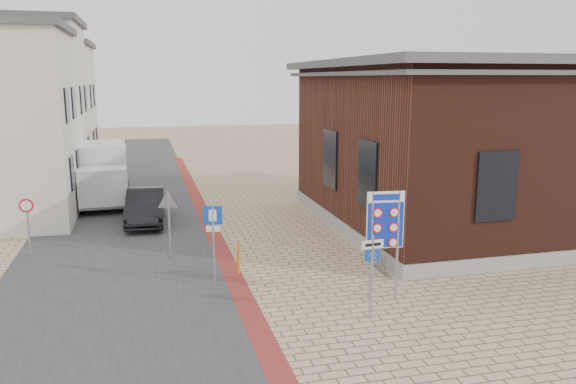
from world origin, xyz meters
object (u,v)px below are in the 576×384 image
essen_sign (372,264)px  bollard (239,258)px  parking_sign (213,230)px  sedan (146,206)px  border_sign (385,222)px  box_truck (103,174)px

essen_sign → bollard: (-2.74, 4.11, -0.93)m
essen_sign → parking_sign: (-3.61, 3.31, 0.27)m
sedan → parking_sign: parking_sign is taller
essen_sign → border_sign: bearing=47.5°
parking_sign → bollard: 1.68m
parking_sign → sedan: bearing=115.6°
box_truck → border_sign: 17.02m
sedan → bollard: bearing=-66.6°
sedan → border_sign: bearing=-55.7°
essen_sign → bollard: size_ratio=2.10×
essen_sign → bollard: bearing=118.1°
sedan → essen_sign: (5.51, -11.54, 0.73)m
essen_sign → bollard: 5.03m
box_truck → parking_sign: size_ratio=2.24×
border_sign → bollard: bearing=145.5°
box_truck → bollard: (4.71, -11.84, -0.97)m
border_sign → parking_sign: border_sign is taller
border_sign → parking_sign: bearing=159.2°
bollard → sedan: bearing=110.4°
border_sign → essen_sign: 1.59m
essen_sign → parking_sign: size_ratio=0.88×
essen_sign → box_truck: bearing=109.4°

